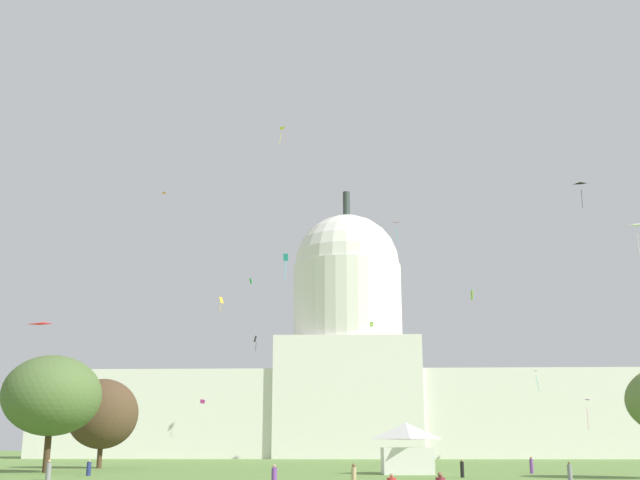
{
  "coord_description": "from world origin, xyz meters",
  "views": [
    {
      "loc": [
        1.03,
        -28.23,
        2.92
      ],
      "look_at": [
        -3.45,
        76.24,
        30.35
      ],
      "focal_mm": 44.0,
      "sensor_mm": 36.0,
      "label": 1
    }
  ],
  "objects_px": {
    "kite_red_low": "(44,327)",
    "kite_pink_high": "(397,226)",
    "event_tent": "(406,448)",
    "kite_green_mid": "(251,281)",
    "person_tan_aisle_center": "(354,477)",
    "person_black_front_center": "(462,469)",
    "tree_west_mid": "(103,414)",
    "kite_violet_low": "(584,403)",
    "person_navy_lawn_far_right": "(89,469)",
    "kite_lime_mid_b": "(372,324)",
    "capitol_building": "(348,379)",
    "kite_yellow_high": "(280,130)",
    "kite_lime_mid": "(472,295)",
    "kite_black_high": "(580,185)",
    "kite_orange_high": "(166,195)",
    "person_grey_near_tree_east": "(570,473)",
    "tree_west_near": "(52,395)",
    "kite_black_mid": "(255,340)",
    "person_grey_near_tree_west": "(49,471)",
    "kite_cyan_mid": "(286,261)",
    "kite_magenta_low": "(203,403)",
    "kite_white_mid": "(637,232)",
    "person_purple_deep_crowd": "(274,477)",
    "person_purple_edge_west": "(531,466)",
    "kite_gold_mid": "(221,301)",
    "kite_turquoise_low": "(539,374)"
  },
  "relations": [
    {
      "from": "person_tan_aisle_center",
      "to": "person_black_front_center",
      "type": "relative_size",
      "value": 1.05
    },
    {
      "from": "person_grey_near_tree_east",
      "to": "person_purple_deep_crowd",
      "type": "relative_size",
      "value": 0.99
    },
    {
      "from": "person_navy_lawn_far_right",
      "to": "kite_lime_mid_b",
      "type": "distance_m",
      "value": 89.11
    },
    {
      "from": "kite_red_low",
      "to": "kite_yellow_high",
      "type": "distance_m",
      "value": 93.78
    },
    {
      "from": "kite_lime_mid",
      "to": "kite_cyan_mid",
      "type": "height_order",
      "value": "kite_lime_mid"
    },
    {
      "from": "kite_orange_high",
      "to": "kite_black_mid",
      "type": "bearing_deg",
      "value": -112.48
    },
    {
      "from": "kite_black_high",
      "to": "kite_lime_mid_b",
      "type": "bearing_deg",
      "value": 148.93
    },
    {
      "from": "person_black_front_center",
      "to": "kite_yellow_high",
      "type": "height_order",
      "value": "kite_yellow_high"
    },
    {
      "from": "event_tent",
      "to": "kite_green_mid",
      "type": "distance_m",
      "value": 76.8
    },
    {
      "from": "kite_black_high",
      "to": "kite_orange_high",
      "type": "bearing_deg",
      "value": 169.24
    },
    {
      "from": "kite_turquoise_low",
      "to": "kite_violet_low",
      "type": "relative_size",
      "value": 1.03
    },
    {
      "from": "tree_west_mid",
      "to": "kite_violet_low",
      "type": "bearing_deg",
      "value": 9.26
    },
    {
      "from": "kite_lime_mid",
      "to": "kite_orange_high",
      "type": "xyz_separation_m",
      "value": [
        -57.45,
        49.13,
        31.71
      ]
    },
    {
      "from": "person_black_front_center",
      "to": "person_purple_deep_crowd",
      "type": "height_order",
      "value": "person_black_front_center"
    },
    {
      "from": "kite_gold_mid",
      "to": "kite_magenta_low",
      "type": "bearing_deg",
      "value": 80.75
    },
    {
      "from": "kite_cyan_mid",
      "to": "kite_magenta_low",
      "type": "height_order",
      "value": "kite_cyan_mid"
    },
    {
      "from": "person_grey_near_tree_east",
      "to": "kite_yellow_high",
      "type": "height_order",
      "value": "kite_yellow_high"
    },
    {
      "from": "capitol_building",
      "to": "kite_lime_mid",
      "type": "xyz_separation_m",
      "value": [
        18.46,
        -78.1,
        5.61
      ]
    },
    {
      "from": "person_grey_near_tree_west",
      "to": "kite_lime_mid_b",
      "type": "height_order",
      "value": "kite_lime_mid_b"
    },
    {
      "from": "tree_west_near",
      "to": "kite_lime_mid_b",
      "type": "distance_m",
      "value": 82.65
    },
    {
      "from": "kite_yellow_high",
      "to": "kite_lime_mid_b",
      "type": "xyz_separation_m",
      "value": [
        16.9,
        25.39,
        -32.3
      ]
    },
    {
      "from": "kite_red_low",
      "to": "kite_white_mid",
      "type": "relative_size",
      "value": 0.35
    },
    {
      "from": "tree_west_near",
      "to": "kite_green_mid",
      "type": "height_order",
      "value": "kite_green_mid"
    },
    {
      "from": "person_tan_aisle_center",
      "to": "kite_yellow_high",
      "type": "bearing_deg",
      "value": 75.81
    },
    {
      "from": "person_black_front_center",
      "to": "kite_red_low",
      "type": "height_order",
      "value": "kite_red_low"
    },
    {
      "from": "capitol_building",
      "to": "kite_lime_mid_b",
      "type": "distance_m",
      "value": 31.98
    },
    {
      "from": "person_navy_lawn_far_right",
      "to": "kite_lime_mid",
      "type": "height_order",
      "value": "kite_lime_mid"
    },
    {
      "from": "person_purple_edge_west",
      "to": "person_navy_lawn_far_right",
      "type": "xyz_separation_m",
      "value": [
        -45.1,
        -8.34,
        -0.12
      ]
    },
    {
      "from": "person_tan_aisle_center",
      "to": "kite_black_mid",
      "type": "bearing_deg",
      "value": 77.0
    },
    {
      "from": "person_navy_lawn_far_right",
      "to": "tree_west_mid",
      "type": "bearing_deg",
      "value": -159.54
    },
    {
      "from": "kite_gold_mid",
      "to": "kite_white_mid",
      "type": "distance_m",
      "value": 59.01
    },
    {
      "from": "person_grey_near_tree_west",
      "to": "kite_orange_high",
      "type": "relative_size",
      "value": 1.11
    },
    {
      "from": "event_tent",
      "to": "person_grey_near_tree_east",
      "type": "relative_size",
      "value": 4.28
    },
    {
      "from": "kite_cyan_mid",
      "to": "person_grey_near_tree_west",
      "type": "bearing_deg",
      "value": -88.72
    },
    {
      "from": "person_grey_near_tree_east",
      "to": "kite_lime_mid",
      "type": "height_order",
      "value": "kite_lime_mid"
    },
    {
      "from": "kite_magenta_low",
      "to": "kite_pink_high",
      "type": "distance_m",
      "value": 49.85
    },
    {
      "from": "kite_black_high",
      "to": "kite_cyan_mid",
      "type": "bearing_deg",
      "value": -123.6
    },
    {
      "from": "kite_cyan_mid",
      "to": "kite_lime_mid_b",
      "type": "relative_size",
      "value": 2.89
    },
    {
      "from": "person_navy_lawn_far_right",
      "to": "kite_yellow_high",
      "type": "xyz_separation_m",
      "value": [
        13.08,
        54.36,
        58.4
      ]
    },
    {
      "from": "capitol_building",
      "to": "kite_green_mid",
      "type": "distance_m",
      "value": 45.81
    },
    {
      "from": "person_black_front_center",
      "to": "kite_magenta_low",
      "type": "xyz_separation_m",
      "value": [
        -38.56,
        72.49,
        9.89
      ]
    },
    {
      "from": "kite_violet_low",
      "to": "kite_red_low",
      "type": "bearing_deg",
      "value": -35.1
    },
    {
      "from": "kite_pink_high",
      "to": "person_purple_deep_crowd",
      "type": "bearing_deg",
      "value": 105.16
    },
    {
      "from": "tree_west_near",
      "to": "kite_black_mid",
      "type": "relative_size",
      "value": 4.66
    },
    {
      "from": "kite_red_low",
      "to": "kite_yellow_high",
      "type": "xyz_separation_m",
      "value": [
        8.53,
        80.03,
        48.12
      ]
    },
    {
      "from": "kite_red_low",
      "to": "kite_pink_high",
      "type": "xyz_separation_m",
      "value": [
        30.31,
        91.09,
        32.66
      ]
    },
    {
      "from": "tree_west_near",
      "to": "person_grey_near_tree_west",
      "type": "bearing_deg",
      "value": -68.19
    },
    {
      "from": "capitol_building",
      "to": "person_black_front_center",
      "type": "xyz_separation_m",
      "value": [
        11.44,
        -112.83,
        -17.43
      ]
    },
    {
      "from": "person_purple_edge_west",
      "to": "person_navy_lawn_far_right",
      "type": "bearing_deg",
      "value": -37.23
    },
    {
      "from": "tree_west_near",
      "to": "kite_orange_high",
      "type": "bearing_deg",
      "value": 95.15
    }
  ]
}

